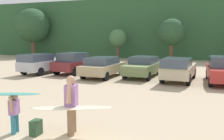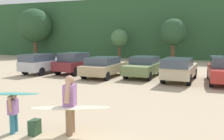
% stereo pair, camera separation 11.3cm
% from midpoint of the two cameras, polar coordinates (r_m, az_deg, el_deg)
% --- Properties ---
extents(hillside_ridge, '(108.00, 12.00, 8.21)m').
position_cam_midpoint_polar(hillside_ridge, '(38.90, 13.82, 9.19)').
color(hillside_ridge, '#2D5633').
rests_on(hillside_ridge, ground_plane).
extents(tree_center, '(4.94, 4.94, 7.09)m').
position_cam_midpoint_polar(tree_center, '(38.32, -17.54, 9.83)').
color(tree_center, brown).
rests_on(tree_center, ground_plane).
extents(tree_ridge_back, '(2.27, 2.27, 3.94)m').
position_cam_midpoint_polar(tree_ridge_back, '(32.10, 1.84, 7.41)').
color(tree_ridge_back, brown).
rests_on(tree_ridge_back, ground_plane).
extents(tree_center_right, '(3.15, 3.15, 5.09)m').
position_cam_midpoint_polar(tree_center_right, '(30.15, 14.21, 8.53)').
color(tree_center_right, brown).
rests_on(tree_center_right, ground_plane).
extents(parked_car_silver, '(2.37, 4.67, 1.58)m').
position_cam_midpoint_polar(parked_car_silver, '(20.27, -15.44, 1.60)').
color(parked_car_silver, silver).
rests_on(parked_car_silver, ground_plane).
extents(parked_car_maroon, '(2.33, 4.19, 1.67)m').
position_cam_midpoint_polar(parked_car_maroon, '(19.58, -8.33, 1.70)').
color(parked_car_maroon, maroon).
rests_on(parked_car_maroon, ground_plane).
extents(parked_car_tan, '(2.30, 4.42, 1.45)m').
position_cam_midpoint_polar(parked_car_tan, '(17.65, -1.75, 0.85)').
color(parked_car_tan, tan).
rests_on(parked_car_tan, ground_plane).
extents(parked_car_olive_green, '(2.24, 4.58, 1.47)m').
position_cam_midpoint_polar(parked_car_olive_green, '(17.87, 7.65, 0.86)').
color(parked_car_olive_green, '#6B7F4C').
rests_on(parked_car_olive_green, ground_plane).
extents(parked_car_champagne, '(2.17, 4.65, 1.57)m').
position_cam_midpoint_polar(parked_car_champagne, '(16.39, 15.63, 0.28)').
color(parked_car_champagne, beige).
rests_on(parked_car_champagne, ground_plane).
extents(person_adult, '(0.42, 0.83, 1.74)m').
position_cam_midpoint_polar(person_adult, '(7.28, -9.34, -7.19)').
color(person_adult, '#8C6B4C').
rests_on(person_adult, ground_plane).
extents(person_child, '(0.29, 0.48, 1.20)m').
position_cam_midpoint_polar(person_child, '(7.88, -21.69, -8.78)').
color(person_child, teal).
rests_on(person_child, ground_plane).
extents(surfboard_cream, '(2.45, 1.48, 0.13)m').
position_cam_midpoint_polar(surfboard_cream, '(7.21, -9.38, -8.65)').
color(surfboard_cream, beige).
extents(surfboard_teal, '(1.78, 1.01, 0.13)m').
position_cam_midpoint_polar(surfboard_teal, '(7.67, -22.30, -5.17)').
color(surfboard_teal, teal).
extents(backpack_dropped, '(0.24, 0.34, 0.45)m').
position_cam_midpoint_polar(backpack_dropped, '(7.65, -17.20, -12.65)').
color(backpack_dropped, '#2D4C33').
rests_on(backpack_dropped, ground_plane).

